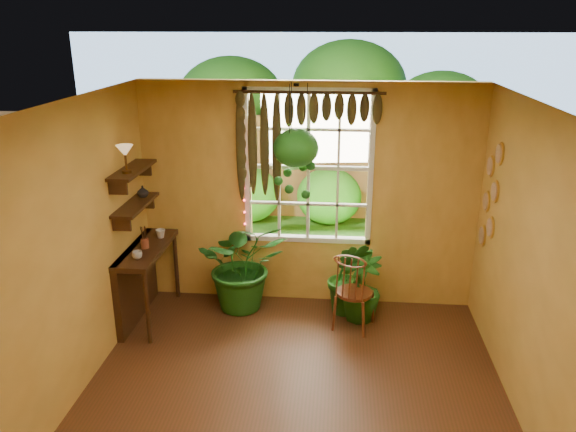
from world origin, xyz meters
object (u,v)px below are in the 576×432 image
(potted_plant_mid, at_px, (349,277))
(hanging_basket, at_px, (296,152))
(windsor_chair, at_px, (353,303))
(potted_plant_left, at_px, (243,264))
(counter_ledge, at_px, (139,274))

(potted_plant_mid, bearing_deg, hanging_basket, 172.66)
(potted_plant_mid, xyz_separation_m, hanging_basket, (-0.65, 0.08, 1.47))
(windsor_chair, relative_size, potted_plant_left, 0.95)
(counter_ledge, distance_m, windsor_chair, 2.48)
(potted_plant_mid, bearing_deg, counter_ledge, -172.36)
(potted_plant_left, bearing_deg, counter_ledge, -162.86)
(potted_plant_mid, height_order, hanging_basket, hanging_basket)
(windsor_chair, bearing_deg, hanging_basket, 168.23)
(potted_plant_left, relative_size, hanging_basket, 0.90)
(counter_ledge, distance_m, potted_plant_left, 1.21)
(potted_plant_mid, bearing_deg, windsor_chair, -82.36)
(potted_plant_mid, bearing_deg, potted_plant_left, 178.57)
(potted_plant_mid, distance_m, hanging_basket, 1.61)
(hanging_basket, bearing_deg, potted_plant_mid, -7.34)
(counter_ledge, relative_size, potted_plant_left, 1.04)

